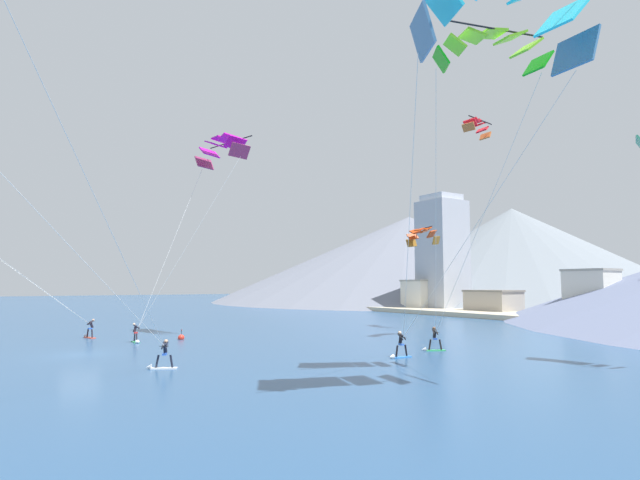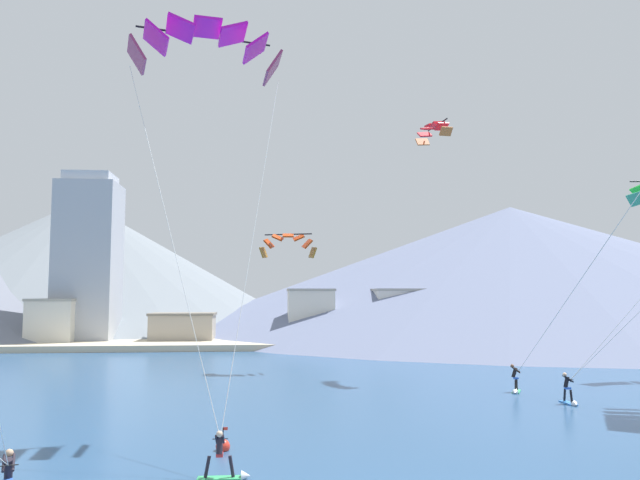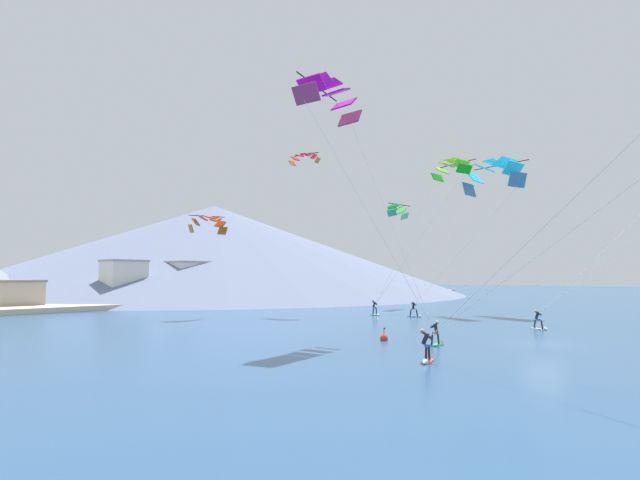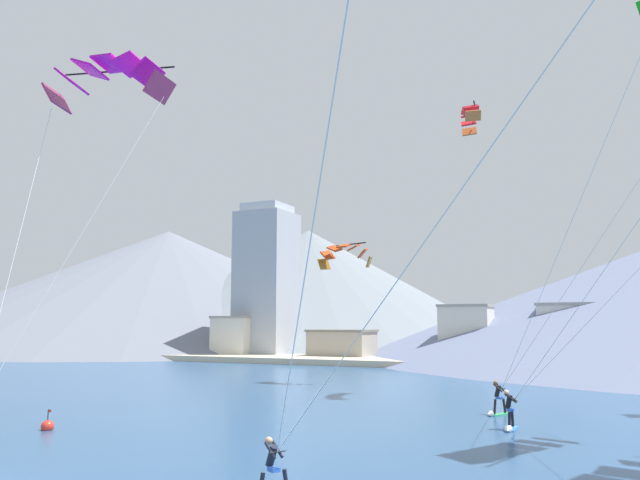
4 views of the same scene
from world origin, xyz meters
The scene contains 19 objects.
ground_plane centered at (0.00, 0.00, 0.00)m, with size 400.00×400.00×0.00m, color navy.
kitesurfer_near_lead centered at (-5.31, 4.76, 0.47)m, with size 1.74×0.55×1.69m.
kitesurfer_near_trail centered at (-11.42, 2.03, 0.54)m, with size 1.78×0.94×1.77m.
kitesurfer_mid_center centered at (11.59, 21.82, 0.55)m, with size 1.14×1.73×1.80m.
kitesurfer_far_left centered at (8.80, 3.03, 0.50)m, with size 1.17×1.72×1.71m.
kitesurfer_far_right centered at (12.89, 17.45, 0.55)m, with size 0.58×1.75×1.80m.
parafoil_kite_near_lead centered at (-6.95, 12.61, 18.01)m, with size 7.40×9.47×17.76m.
parafoil_kite_mid_center centered at (21.10, 17.13, 17.73)m, with size 11.38×8.02×17.37m.
parafoil_kite_far_right centered at (24.80, 13.38, 17.09)m, with size 14.01×8.62×17.34m.
parafoil_kite_distant_high_outer centered at (9.00, 30.44, 19.00)m, with size 2.08×4.13×1.42m.
parafoil_kite_distant_low_drift centered at (-2.22, 34.40, 10.34)m, with size 4.75×1.77×2.10m.
race_marker_buoy centered at (-5.68, 8.66, 0.16)m, with size 0.56×0.56×1.02m.
shoreline_strip centered at (0.00, 57.03, 0.35)m, with size 180.00×10.00×0.70m, color beige.
shore_building_harbour_front centered at (-28.76, 60.18, 2.85)m, with size 5.43×6.48×5.67m.
shore_building_promenade_mid centered at (1.62, 61.27, 3.45)m, with size 5.87×4.83×6.87m.
shore_building_quay_west centered at (-14.00, 61.04, 1.98)m, with size 7.78×5.69×3.93m.
highrise_tower centered at (-25.82, 62.32, 10.34)m, with size 7.00×7.00×21.10m.
mountain_peak_west_ridge centered at (-37.30, 98.21, 11.55)m, with size 82.47×82.47×23.09m.
mountain_peak_east_shoulder centered at (-69.03, 94.25, 12.20)m, with size 111.77×111.77×24.40m.
Camera 1 is at (38.22, -4.91, 4.82)m, focal length 28.00 mm.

